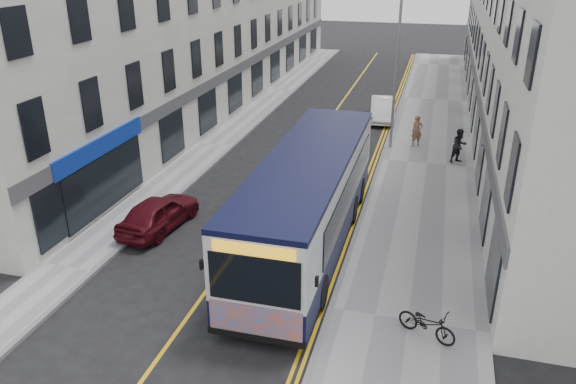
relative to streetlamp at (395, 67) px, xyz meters
The scene contains 17 objects.
ground 15.25m from the streetlamp, 106.58° to the right, with size 140.00×140.00×0.00m, color black.
pavement_east 5.20m from the streetlamp, 43.87° to the right, with size 4.50×64.00×0.12m, color #9A9A9C.
pavement_west 10.33m from the streetlamp, 167.70° to the right, with size 2.00×64.00×0.12m, color #9A9A9C.
kerb_east 4.76m from the streetlamp, 94.85° to the right, with size 0.18×64.00×0.13m, color slate.
kerb_west 9.45m from the streetlamp, 166.24° to the right, with size 0.18×64.00×0.13m, color slate.
road_centre_line 6.37m from the streetlamp, 154.37° to the right, with size 0.12×64.00×0.01m, color #EDAE15.
road_dbl_yellow_inner 4.85m from the streetlamp, 107.21° to the right, with size 0.10×64.00×0.01m, color #EDAE15.
road_dbl_yellow_outer 4.83m from the streetlamp, 101.85° to the right, with size 0.10×64.00×0.01m, color #EDAE15.
terrace_east 10.35m from the streetlamp, 43.68° to the left, with size 6.00×46.00×13.00m, color silver.
terrace_west 15.06m from the streetlamp, 152.01° to the left, with size 6.00×46.00×13.00m, color silver.
streetlamp is the anchor object (origin of this frame).
city_bus 11.92m from the streetlamp, 98.67° to the right, with size 2.79×11.99×3.48m.
bicycle 16.52m from the streetlamp, 80.70° to the right, with size 0.59×1.69×0.89m, color black.
pedestrian_near 3.76m from the streetlamp, 23.63° to the left, with size 0.60×0.39×1.64m, color brown.
pedestrian_far 5.12m from the streetlamp, 22.27° to the right, with size 0.83×0.65×1.71m, color black.
car_white 6.71m from the streetlamp, 99.96° to the left, with size 1.45×4.17×1.37m, color white.
car_maroon 14.38m from the streetlamp, 123.01° to the right, with size 1.57×3.90×1.33m, color #4D0C15.
Camera 1 is at (6.38, -14.95, 9.93)m, focal length 35.00 mm.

